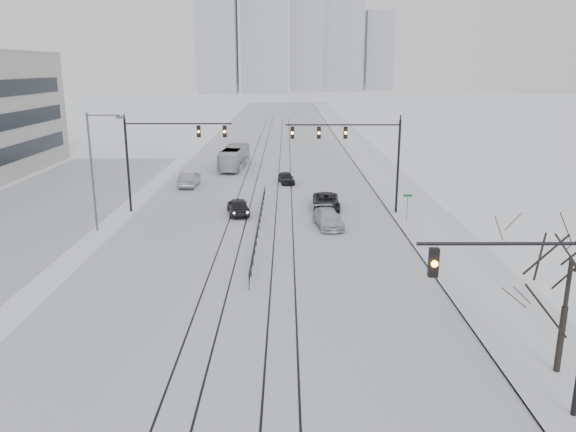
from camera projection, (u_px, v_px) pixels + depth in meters
The scene contains 19 objects.
road at pixel (270, 165), 72.30m from camera, with size 22.00×260.00×0.02m, color silver.
sidewalk_east at pixel (375, 164), 72.32m from camera, with size 5.00×260.00×0.16m, color silver.
curb at pixel (356, 164), 72.32m from camera, with size 0.10×260.00×0.12m, color gray.
parking_strip at pixel (29, 214), 48.09m from camera, with size 14.00×60.00×0.03m, color silver.
tram_rails at pixel (264, 200), 52.97m from camera, with size 5.30×180.00×0.01m.
skyline at pixel (292, 27), 270.82m from camera, with size 96.00×48.00×72.00m.
traffic_mast_near at pixel (543, 301), 18.98m from camera, with size 6.10×0.37×7.00m.
traffic_mast_ne at pixel (359, 147), 46.68m from camera, with size 9.60×0.37×8.00m.
traffic_mast_nw at pixel (161, 148), 47.65m from camera, with size 9.10×0.37×8.00m.
street_light_west at pixel (95, 164), 41.94m from camera, with size 2.73×0.25×9.00m.
bare_tree at pixel (570, 272), 21.90m from camera, with size 4.40×4.40×6.10m.
median_fence at pixel (259, 224), 43.18m from camera, with size 0.06×24.00×1.00m.
street_sign at pixel (407, 204), 44.87m from camera, with size 0.70×0.06×2.40m.
sedan_sb_inner at pixel (238, 206), 47.77m from camera, with size 1.71×4.25×1.45m, color black.
sedan_sb_outer at pixel (189, 179), 58.95m from camera, with size 1.63×4.67×1.54m, color gray.
sedan_nb_front at pixel (326, 202), 49.63m from camera, with size 2.28×4.95×1.38m, color black.
sedan_nb_right at pixel (328, 219), 44.08m from camera, with size 1.89×4.65×1.35m, color silver.
sedan_nb_far at pixel (286, 178), 60.56m from camera, with size 1.44×3.59×1.22m, color black.
box_truck at pixel (234, 157), 69.25m from camera, with size 2.33×9.96×2.77m, color silver.
Camera 1 is at (2.11, -11.57, 12.24)m, focal length 35.00 mm.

